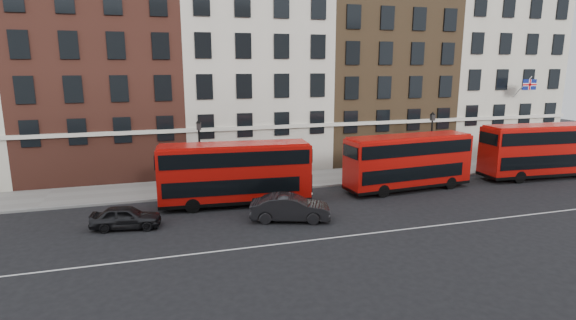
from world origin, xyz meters
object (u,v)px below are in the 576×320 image
object	(u,v)px
bus_d	(543,150)
car_rear	(126,217)
bus_b	(234,172)
traffic_light	(550,141)
bus_c	(408,161)
car_front	(290,208)

from	to	relation	value
bus_d	car_rear	xyz separation A→B (m)	(-32.89, -2.56, -1.75)
bus_b	traffic_light	bearing A→B (deg)	10.63
bus_b	bus_c	size ratio (longest dim) A/B	1.01
bus_c	bus_d	size ratio (longest dim) A/B	0.93
bus_b	car_front	size ratio (longest dim) A/B	2.11
bus_c	car_front	world-z (taller)	bus_c
bus_b	car_rear	world-z (taller)	bus_b
car_rear	car_front	xyz separation A→B (m)	(9.56, -1.47, 0.13)
car_front	traffic_light	distance (m)	28.47
bus_b	bus_c	world-z (taller)	bus_b
bus_b	traffic_light	distance (m)	30.34
bus_c	bus_d	distance (m)	12.81
car_rear	bus_b	bearing A→B (deg)	-60.56
car_front	bus_b	bearing A→B (deg)	51.72
bus_b	car_front	distance (m)	5.06
bus_d	bus_c	bearing A→B (deg)	-176.31
traffic_light	bus_c	bearing A→B (deg)	-169.21
bus_d	car_front	size ratio (longest dim) A/B	2.24
bus_d	car_rear	world-z (taller)	bus_d
car_front	traffic_light	bearing A→B (deg)	-57.17
car_front	traffic_light	xyz separation A→B (m)	(27.48, 7.25, 1.64)
bus_c	bus_d	xyz separation A→B (m)	(12.81, 0.01, 0.17)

